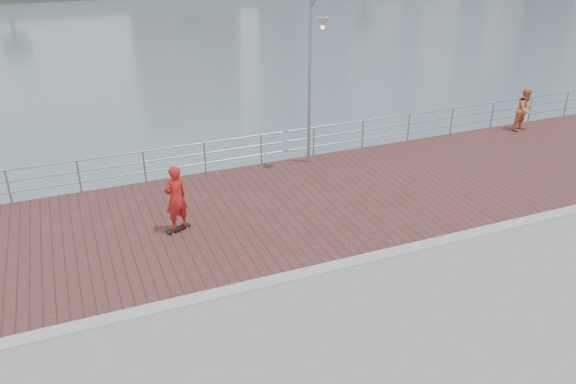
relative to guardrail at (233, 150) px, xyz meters
name	(u,v)px	position (x,y,z in m)	size (l,w,h in m)	color
water	(317,334)	(0.00, -7.00, -2.69)	(400.00, 400.00, 0.00)	slate
brick_lane	(268,209)	(0.00, -3.40, -0.68)	(40.00, 6.80, 0.02)	brown
curb	(318,270)	(0.00, -7.00, -0.66)	(40.00, 0.40, 0.06)	#B7B5AD
guardrail	(233,150)	(0.00, 0.00, 0.00)	(39.06, 0.06, 1.13)	#8C9EA8
street_lamp	(315,56)	(2.64, -0.90, 3.20)	(0.40, 1.16, 5.48)	gray
skateboard	(179,228)	(-2.79, -3.68, -0.61)	(0.75, 0.45, 0.08)	black
skateboarder	(176,198)	(-2.79, -3.68, 0.35)	(0.68, 0.45, 1.87)	red
bystander	(525,110)	(12.27, -0.76, 0.21)	(0.86, 0.67, 1.77)	#E87E44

